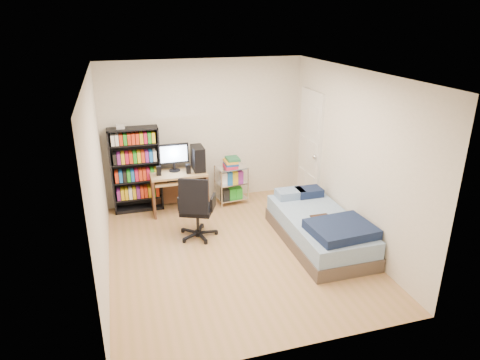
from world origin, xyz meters
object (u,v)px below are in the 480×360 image
object	(u,v)px
media_shelf	(136,169)
computer_desk	(183,175)
office_chair	(197,218)
bed	(320,228)

from	to	relation	value
media_shelf	computer_desk	distance (m)	0.80
media_shelf	office_chair	xyz separation A→B (m)	(0.78, -1.27, -0.43)
office_chair	computer_desk	bearing A→B (deg)	114.24
computer_desk	office_chair	distance (m)	1.13
computer_desk	office_chair	world-z (taller)	computer_desk
computer_desk	bed	xyz separation A→B (m)	(1.71, -1.76, -0.39)
computer_desk	bed	bearing A→B (deg)	-45.97
office_chair	bed	world-z (taller)	office_chair
computer_desk	bed	distance (m)	2.49
computer_desk	bed	size ratio (longest dim) A/B	0.60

